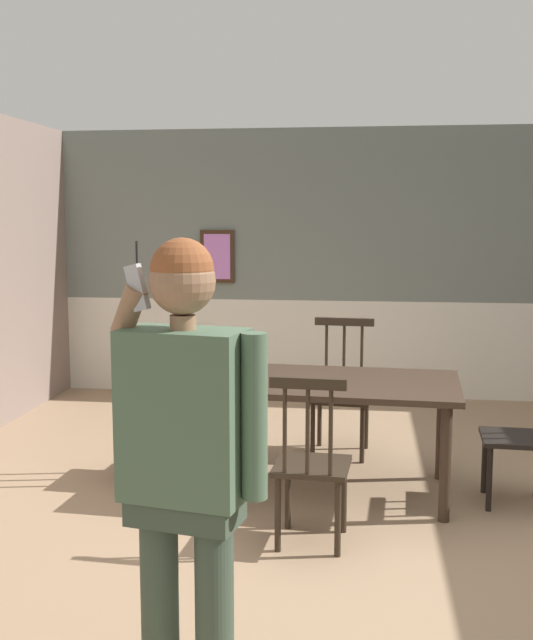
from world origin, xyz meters
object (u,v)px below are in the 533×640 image
object	(u,v)px
chair_opposite_corner	(151,414)
chair_near_window	(311,463)
chair_by_doorway	(522,432)
chair_at_table_head	(341,391)
dining_table	(329,393)
person_figure	(186,448)

from	to	relation	value
chair_opposite_corner	chair_near_window	bearing A→B (deg)	54.06
chair_by_doorway	chair_at_table_head	size ratio (longest dim) A/B	0.98
dining_table	chair_by_doorway	xyz separation A→B (m)	(1.24, -0.07, -0.21)
dining_table	person_figure	xyz separation A→B (m)	(-0.38, -2.49, 0.36)
dining_table	chair_at_table_head	size ratio (longest dim) A/B	1.68
dining_table	chair_opposite_corner	size ratio (longest dim) A/B	1.71
chair_by_doorway	chair_at_table_head	xyz separation A→B (m)	(-1.19, 0.96, 0.02)
chair_opposite_corner	person_figure	bearing A→B (deg)	21.43
dining_table	chair_by_doorway	bearing A→B (deg)	-3.43
chair_by_doorway	dining_table	bearing A→B (deg)	89.57
chair_near_window	chair_at_table_head	bearing A→B (deg)	90.36
chair_at_table_head	person_figure	size ratio (longest dim) A/B	0.59
chair_at_table_head	person_figure	bearing A→B (deg)	87.11
dining_table	chair_at_table_head	bearing A→B (deg)	86.51
chair_near_window	person_figure	size ratio (longest dim) A/B	0.56
dining_table	chair_opposite_corner	xyz separation A→B (m)	(-1.24, 0.07, -0.21)
chair_by_doorway	chair_opposite_corner	world-z (taller)	chair_opposite_corner
chair_by_doorway	person_figure	world-z (taller)	person_figure
chair_opposite_corner	person_figure	size ratio (longest dim) A/B	0.58
chair_at_table_head	chair_near_window	bearing A→B (deg)	90.97
chair_at_table_head	chair_opposite_corner	xyz separation A→B (m)	(-1.30, -0.81, -0.02)
dining_table	chair_opposite_corner	distance (m)	1.26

